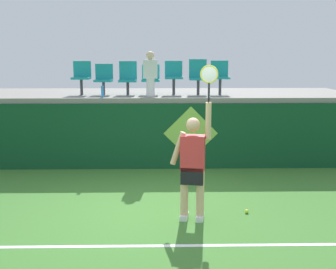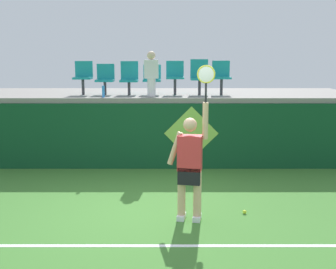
{
  "view_description": "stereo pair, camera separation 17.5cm",
  "coord_description": "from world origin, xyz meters",
  "px_view_note": "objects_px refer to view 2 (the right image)",
  "views": [
    {
      "loc": [
        0.21,
        -6.97,
        2.67
      ],
      "look_at": [
        0.37,
        1.01,
        1.16
      ],
      "focal_mm": 45.66,
      "sensor_mm": 36.0,
      "label": 1
    },
    {
      "loc": [
        0.39,
        -6.97,
        2.67
      ],
      "look_at": [
        0.37,
        1.01,
        1.16
      ],
      "focal_mm": 45.66,
      "sensor_mm": 36.0,
      "label": 2
    }
  ],
  "objects_px": {
    "stadium_chair_2": "(130,77)",
    "stadium_chair_5": "(201,75)",
    "spectator_0": "(152,73)",
    "water_bottle": "(104,92)",
    "stadium_chair_3": "(153,78)",
    "stadium_chair_0": "(84,75)",
    "stadium_chair_4": "(176,75)",
    "tennis_ball": "(246,212)",
    "tennis_player": "(191,164)",
    "stadium_chair_6": "(222,75)",
    "stadium_chair_1": "(106,78)"
  },
  "relations": [
    {
      "from": "stadium_chair_2",
      "to": "stadium_chair_5",
      "type": "height_order",
      "value": "stadium_chair_5"
    },
    {
      "from": "spectator_0",
      "to": "water_bottle",
      "type": "bearing_deg",
      "value": -163.85
    },
    {
      "from": "stadium_chair_3",
      "to": "stadium_chair_5",
      "type": "height_order",
      "value": "stadium_chair_5"
    },
    {
      "from": "stadium_chair_0",
      "to": "stadium_chair_4",
      "type": "xyz_separation_m",
      "value": [
        2.29,
        -0.0,
        0.01
      ]
    },
    {
      "from": "stadium_chair_3",
      "to": "stadium_chair_4",
      "type": "xyz_separation_m",
      "value": [
        0.57,
        0.0,
        0.07
      ]
    },
    {
      "from": "tennis_ball",
      "to": "tennis_player",
      "type": "bearing_deg",
      "value": -165.09
    },
    {
      "from": "tennis_ball",
      "to": "stadium_chair_5",
      "type": "xyz_separation_m",
      "value": [
        -0.52,
        3.86,
        2.12
      ]
    },
    {
      "from": "stadium_chair_5",
      "to": "spectator_0",
      "type": "relative_size",
      "value": 0.82
    },
    {
      "from": "tennis_ball",
      "to": "water_bottle",
      "type": "height_order",
      "value": "water_bottle"
    },
    {
      "from": "tennis_ball",
      "to": "stadium_chair_4",
      "type": "distance_m",
      "value": 4.54
    },
    {
      "from": "tennis_ball",
      "to": "water_bottle",
      "type": "bearing_deg",
      "value": 131.96
    },
    {
      "from": "stadium_chair_4",
      "to": "stadium_chair_3",
      "type": "bearing_deg",
      "value": -179.82
    },
    {
      "from": "water_bottle",
      "to": "stadium_chair_6",
      "type": "height_order",
      "value": "stadium_chair_6"
    },
    {
      "from": "stadium_chair_4",
      "to": "tennis_ball",
      "type": "bearing_deg",
      "value": -73.7
    },
    {
      "from": "tennis_ball",
      "to": "water_bottle",
      "type": "distance_m",
      "value": 4.57
    },
    {
      "from": "stadium_chair_1",
      "to": "stadium_chair_2",
      "type": "distance_m",
      "value": 0.6
    },
    {
      "from": "tennis_player",
      "to": "spectator_0",
      "type": "bearing_deg",
      "value": 101.47
    },
    {
      "from": "stadium_chair_5",
      "to": "spectator_0",
      "type": "distance_m",
      "value": 1.25
    },
    {
      "from": "stadium_chair_0",
      "to": "stadium_chair_1",
      "type": "bearing_deg",
      "value": 0.05
    },
    {
      "from": "tennis_player",
      "to": "stadium_chair_0",
      "type": "xyz_separation_m",
      "value": [
        -2.47,
        4.1,
        1.2
      ]
    },
    {
      "from": "stadium_chair_3",
      "to": "spectator_0",
      "type": "distance_m",
      "value": 0.42
    },
    {
      "from": "stadium_chair_0",
      "to": "stadium_chair_4",
      "type": "distance_m",
      "value": 2.29
    },
    {
      "from": "water_bottle",
      "to": "stadium_chair_5",
      "type": "height_order",
      "value": "stadium_chair_5"
    },
    {
      "from": "tennis_player",
      "to": "stadium_chair_0",
      "type": "bearing_deg",
      "value": 121.04
    },
    {
      "from": "stadium_chair_0",
      "to": "stadium_chair_2",
      "type": "relative_size",
      "value": 1.0
    },
    {
      "from": "water_bottle",
      "to": "tennis_ball",
      "type": "bearing_deg",
      "value": -48.04
    },
    {
      "from": "stadium_chair_4",
      "to": "stadium_chair_6",
      "type": "bearing_deg",
      "value": 0.04
    },
    {
      "from": "stadium_chair_6",
      "to": "tennis_ball",
      "type": "bearing_deg",
      "value": -90.44
    },
    {
      "from": "stadium_chair_4",
      "to": "spectator_0",
      "type": "xyz_separation_m",
      "value": [
        -0.57,
        -0.39,
        0.08
      ]
    },
    {
      "from": "spectator_0",
      "to": "tennis_ball",
      "type": "bearing_deg",
      "value": -63.82
    },
    {
      "from": "tennis_ball",
      "to": "stadium_chair_5",
      "type": "bearing_deg",
      "value": 97.62
    },
    {
      "from": "stadium_chair_4",
      "to": "stadium_chair_0",
      "type": "bearing_deg",
      "value": 179.99
    },
    {
      "from": "stadium_chair_0",
      "to": "stadium_chair_6",
      "type": "bearing_deg",
      "value": 0.01
    },
    {
      "from": "water_bottle",
      "to": "stadium_chair_5",
      "type": "xyz_separation_m",
      "value": [
        2.3,
        0.73,
        0.34
      ]
    },
    {
      "from": "tennis_ball",
      "to": "stadium_chair_1",
      "type": "relative_size",
      "value": 0.09
    },
    {
      "from": "tennis_ball",
      "to": "spectator_0",
      "type": "xyz_separation_m",
      "value": [
        -1.7,
        3.46,
        2.2
      ]
    },
    {
      "from": "spectator_0",
      "to": "stadium_chair_6",
      "type": "bearing_deg",
      "value": 12.85
    },
    {
      "from": "tennis_player",
      "to": "water_bottle",
      "type": "relative_size",
      "value": 9.15
    },
    {
      "from": "tennis_player",
      "to": "stadium_chair_4",
      "type": "height_order",
      "value": "tennis_player"
    },
    {
      "from": "tennis_ball",
      "to": "water_bottle",
      "type": "xyz_separation_m",
      "value": [
        -2.82,
        3.13,
        1.77
      ]
    },
    {
      "from": "stadium_chair_1",
      "to": "stadium_chair_2",
      "type": "bearing_deg",
      "value": 0.76
    },
    {
      "from": "stadium_chair_4",
      "to": "spectator_0",
      "type": "bearing_deg",
      "value": -145.54
    },
    {
      "from": "stadium_chair_3",
      "to": "stadium_chair_0",
      "type": "bearing_deg",
      "value": 179.92
    },
    {
      "from": "tennis_player",
      "to": "stadium_chair_1",
      "type": "bearing_deg",
      "value": 115.1
    },
    {
      "from": "stadium_chair_5",
      "to": "tennis_ball",
      "type": "bearing_deg",
      "value": -82.38
    },
    {
      "from": "tennis_ball",
      "to": "stadium_chair_5",
      "type": "distance_m",
      "value": 4.43
    },
    {
      "from": "stadium_chair_0",
      "to": "stadium_chair_1",
      "type": "xyz_separation_m",
      "value": [
        0.55,
        0.0,
        -0.06
      ]
    },
    {
      "from": "stadium_chair_2",
      "to": "tennis_player",
      "type": "bearing_deg",
      "value": -72.17
    },
    {
      "from": "tennis_player",
      "to": "stadium_chair_6",
      "type": "bearing_deg",
      "value": 76.62
    },
    {
      "from": "tennis_player",
      "to": "stadium_chair_4",
      "type": "bearing_deg",
      "value": 92.5
    }
  ]
}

